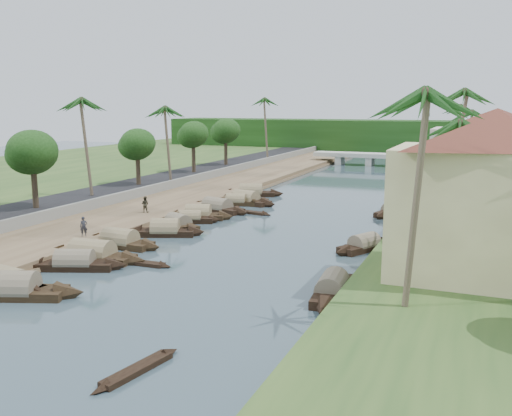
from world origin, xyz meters
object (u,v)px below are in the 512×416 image
at_px(building_near, 495,195).
at_px(sampan_1, 8,284).
at_px(bridge, 386,157).
at_px(sampan_0, 11,291).
at_px(person_near, 84,227).

distance_m(building_near, sampan_1, 31.08).
bearing_deg(sampan_1, building_near, 30.11).
relative_size(bridge, sampan_1, 3.66).
bearing_deg(building_near, bridge, 104.39).
distance_m(bridge, sampan_0, 86.06).
height_order(bridge, sampan_1, bridge).
distance_m(bridge, person_near, 74.32).
xyz_separation_m(bridge, sampan_1, (-9.56, -84.71, -1.31)).
height_order(bridge, building_near, building_near).
bearing_deg(building_near, person_near, 178.58).
bearing_deg(building_near, sampan_1, -159.44).
xyz_separation_m(bridge, building_near, (18.99, -74.00, 4.66)).
bearing_deg(sampan_1, person_near, 115.20).
bearing_deg(sampan_1, bridge, 93.11).
xyz_separation_m(bridge, person_near, (-12.78, -73.21, -0.08)).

